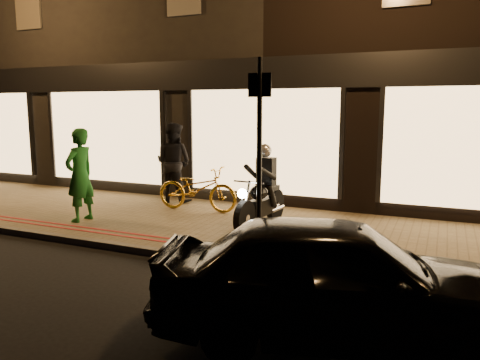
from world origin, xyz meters
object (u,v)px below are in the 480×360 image
Objects in this scene: sign_post at (259,148)px; bicycle_gold at (197,189)px; motorcycle at (262,195)px; parked_car at (338,278)px; person_green at (80,175)px.

sign_post is 3.59m from bicycle_gold.
motorcycle is 1.03× the size of bicycle_gold.
parked_car is (1.63, -1.89, -1.14)m from sign_post.
person_green reaches higher than parked_car.
bicycle_gold is 0.49× the size of parked_car.
motorcycle is 4.15m from parked_car.
sign_post is at bearing 83.92° from person_green.
parked_car is (2.21, -3.52, -0.08)m from motorcycle.
person_green is (-1.69, -1.76, 0.44)m from bicycle_gold.
person_green is at bearing 134.24° from bicycle_gold.
motorcycle is 3.67m from person_green.
sign_post is (0.58, -1.63, 1.06)m from motorcycle.
sign_post is 0.78× the size of parked_car.
bicycle_gold is at bearing 138.86° from person_green.
bicycle_gold is 5.88m from parked_car.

